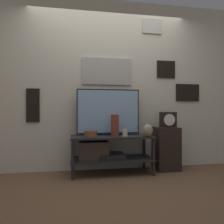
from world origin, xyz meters
name	(u,v)px	position (x,y,z in m)	size (l,w,h in m)	color
ground_plane	(115,179)	(0.00, 0.00, 0.00)	(12.00, 12.00, 0.00)	brown
wall_back	(109,84)	(0.00, 0.58, 1.35)	(6.40, 0.08, 2.70)	beige
media_console	(105,150)	(-0.10, 0.28, 0.35)	(1.20, 0.49, 0.56)	#232326
television	(108,112)	(-0.04, 0.39, 0.91)	(0.96, 0.05, 0.70)	black
vase_wide_bowl	(91,134)	(-0.32, 0.18, 0.60)	(0.18, 0.18, 0.09)	brown
vase_tall_ceramic	(115,125)	(0.03, 0.22, 0.71)	(0.12, 0.12, 0.31)	brown
vase_urn_stoneware	(148,130)	(0.49, 0.10, 0.65)	(0.15, 0.14, 0.18)	tan
candle_jar	(125,133)	(0.17, 0.15, 0.61)	(0.07, 0.07, 0.10)	beige
side_table	(166,148)	(0.88, 0.36, 0.33)	(0.36, 0.34, 0.67)	black
mantel_clock	(168,120)	(0.91, 0.35, 0.79)	(0.25, 0.11, 0.24)	black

